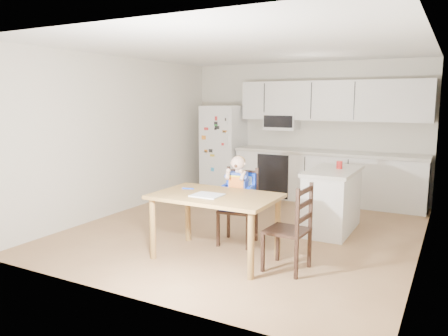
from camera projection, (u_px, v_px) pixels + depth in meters
name	position (u px, v px, depth m)	size (l,w,h in m)	color
room	(262.00, 139.00, 6.45)	(4.52, 5.01, 2.51)	brown
refrigerator	(224.00, 149.00, 8.69)	(0.72, 0.70, 1.70)	silver
kitchen_run	(327.00, 153.00, 7.80)	(3.37, 0.62, 2.15)	silver
kitchen_island	(332.00, 200.00, 6.08)	(0.62, 1.18, 0.87)	silver
red_cup	(339.00, 165.00, 6.06)	(0.08, 0.08, 0.10)	red
dining_table	(216.00, 203.00, 5.00)	(1.40, 0.90, 0.75)	olive
napkin	(207.00, 195.00, 4.91)	(0.33, 0.28, 0.01)	#AEAEB3
toddler_spoon	(187.00, 188.00, 5.28)	(0.02, 0.02, 0.12)	#0C32C8
chair_booster	(239.00, 191.00, 5.53)	(0.48, 0.48, 1.13)	black
chair_side	(295.00, 223.00, 4.61)	(0.44, 0.44, 0.95)	black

